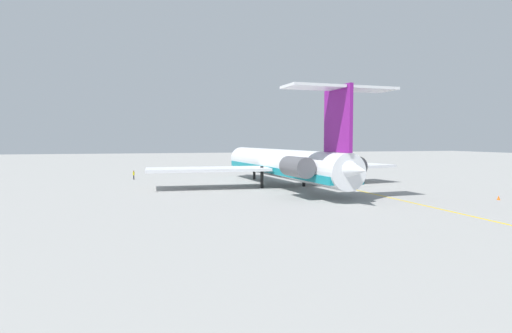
{
  "coord_description": "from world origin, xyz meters",
  "views": [
    {
      "loc": [
        -70.74,
        33.76,
        7.43
      ],
      "look_at": [
        -5.7,
        15.24,
        3.26
      ],
      "focal_mm": 30.14,
      "sensor_mm": 36.0,
      "label": 1
    }
  ],
  "objects": [
    {
      "name": "ground_crew_near_tail",
      "position": [
        19.84,
        -12.75,
        1.1
      ],
      "size": [
        0.42,
        0.28,
        1.74
      ],
      "rotation": [
        0.0,
        0.0,
        1.23
      ],
      "color": "black",
      "rests_on": "ground"
    },
    {
      "name": "ground",
      "position": [
        0.0,
        0.0,
        0.0
      ],
      "size": [
        356.02,
        356.02,
        0.0
      ],
      "primitive_type": "plane",
      "color": "gray"
    },
    {
      "name": "safety_cone_wingtip",
      "position": [
        -28.09,
        -9.73,
        0.28
      ],
      "size": [
        0.4,
        0.4,
        0.55
      ],
      "primitive_type": "cone",
      "color": "#EA590F",
      "rests_on": "ground"
    },
    {
      "name": "ground_crew_near_nose",
      "position": [
        12.69,
        33.86,
        1.1
      ],
      "size": [
        0.34,
        0.33,
        1.74
      ],
      "rotation": [
        0.0,
        0.0,
        3.96
      ],
      "color": "black",
      "rests_on": "ground"
    },
    {
      "name": "main_jetliner",
      "position": [
        -7.04,
        11.16,
        3.79
      ],
      "size": [
        47.7,
        42.34,
        13.89
      ],
      "rotation": [
        0.0,
        0.0,
        0.06
      ],
      "color": "silver",
      "rests_on": "ground"
    },
    {
      "name": "taxiway_centreline",
      "position": [
        -5.7,
        1.91,
        0.0
      ],
      "size": [
        107.8,
        1.07,
        0.01
      ],
      "primitive_type": "cube",
      "rotation": [
        0.0,
        0.0,
        -0.01
      ],
      "color": "gold",
      "rests_on": "ground"
    },
    {
      "name": "safety_cone_nose",
      "position": [
        19.45,
        -4.35,
        0.28
      ],
      "size": [
        0.4,
        0.4,
        0.55
      ],
      "primitive_type": "cone",
      "color": "#EA590F",
      "rests_on": "ground"
    }
  ]
}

